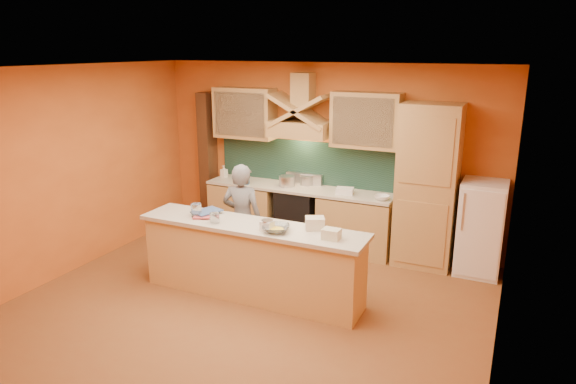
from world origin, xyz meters
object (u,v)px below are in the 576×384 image
at_px(stove, 298,216).
at_px(fridge, 481,228).
at_px(kitchen_scale, 267,225).
at_px(mixing_bowl, 276,229).
at_px(person, 242,219).

distance_m(stove, fridge, 2.71).
height_order(kitchen_scale, mixing_bowl, kitchen_scale).
relative_size(stove, fridge, 0.69).
relative_size(fridge, person, 0.85).
xyz_separation_m(stove, kitchen_scale, (0.47, -2.00, 0.55)).
bearing_deg(fridge, person, -156.07).
height_order(fridge, person, person).
height_order(person, mixing_bowl, person).
bearing_deg(kitchen_scale, stove, 107.22).
xyz_separation_m(stove, mixing_bowl, (0.59, -2.01, 0.53)).
bearing_deg(person, fridge, -163.97).
bearing_deg(fridge, stove, 180.00).
bearing_deg(fridge, mixing_bowl, -136.36).
height_order(stove, fridge, fridge).
distance_m(stove, mixing_bowl, 2.16).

